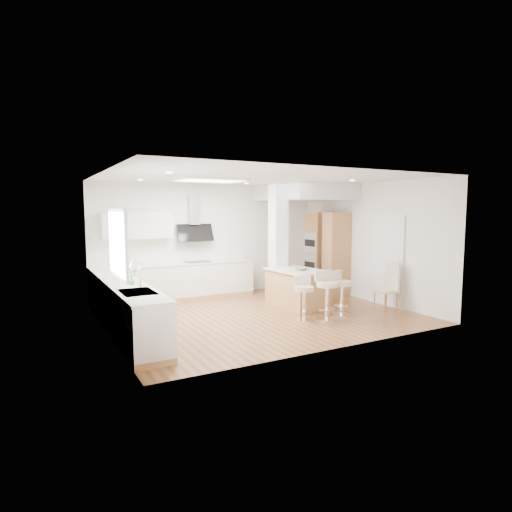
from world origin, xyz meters
TOP-DOWN VIEW (x-y plane):
  - ground at (0.00, 0.00)m, footprint 6.00×6.00m
  - ceiling at (0.00, 0.00)m, footprint 6.00×5.00m
  - wall_back at (0.00, 2.50)m, footprint 6.00×0.04m
  - wall_left at (-3.00, 0.00)m, footprint 0.04×5.00m
  - wall_right at (3.00, 0.00)m, footprint 0.04×5.00m
  - skylight at (-0.79, 0.60)m, footprint 4.10×2.10m
  - window_left at (-2.96, -0.90)m, footprint 0.06×1.28m
  - doorway_right at (2.97, -0.60)m, footprint 0.05×1.00m
  - counter_left at (-2.70, 0.23)m, footprint 0.63×4.50m
  - counter_back at (-0.91, 2.22)m, footprint 3.62×0.63m
  - pillar at (1.05, 0.95)m, footprint 0.35×0.35m
  - soffit at (2.10, 1.40)m, footprint 1.78×2.20m
  - oven_column at (2.68, 1.23)m, footprint 0.63×1.21m
  - peninsula at (1.09, 0.19)m, footprint 1.01×1.45m
  - bar_stool_a at (0.55, -0.83)m, footprint 0.50×0.50m
  - bar_stool_b at (0.98, -0.99)m, footprint 0.48×0.48m
  - bar_stool_c at (1.45, -0.86)m, footprint 0.50×0.50m
  - dining_chair at (2.67, -1.01)m, footprint 0.44×0.44m

SIDE VIEW (x-z plane):
  - ground at x=0.00m, z-range 0.00..0.00m
  - ceiling at x=0.00m, z-range -0.01..0.01m
  - peninsula at x=1.09m, z-range -0.03..0.88m
  - counter_left at x=-2.70m, z-range -0.22..1.13m
  - bar_stool_a at x=0.55m, z-range 0.05..0.92m
  - bar_stool_c at x=1.45m, z-range 0.06..0.97m
  - bar_stool_b at x=0.98m, z-range 0.06..1.02m
  - dining_chair at x=2.67m, z-range 0.04..1.09m
  - counter_back at x=-0.91m, z-range -0.55..1.95m
  - doorway_right at x=2.97m, z-range -0.05..2.05m
  - oven_column at x=2.68m, z-range 0.00..2.10m
  - wall_back at x=0.00m, z-range 0.00..2.80m
  - wall_left at x=-3.00m, z-range 0.00..2.80m
  - wall_right at x=3.00m, z-range 0.00..2.80m
  - pillar at x=1.05m, z-range 0.00..2.80m
  - window_left at x=-2.96m, z-range 1.16..2.23m
  - soffit at x=2.10m, z-range 2.40..2.80m
  - skylight at x=-0.79m, z-range 2.74..2.80m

